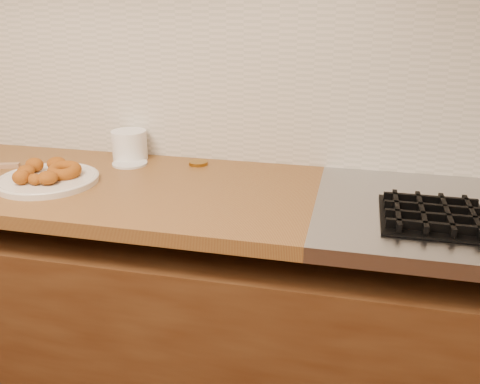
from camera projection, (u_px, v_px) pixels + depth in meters
name	position (u px, v px, depth m)	size (l,w,h in m)	color
wall_back	(178.00, 22.00, 1.65)	(4.00, 0.02, 2.70)	tan
base_cabinet	(159.00, 327.00, 1.71)	(3.60, 0.60, 0.77)	#53341A
backsplash	(178.00, 70.00, 1.69)	(3.60, 0.02, 0.60)	beige
donut_plate	(48.00, 180.00, 1.53)	(0.30, 0.30, 0.02)	beige
ring_donut	(64.00, 170.00, 1.53)	(0.10, 0.10, 0.04)	#985C1A
fried_dough_chunks	(39.00, 171.00, 1.52)	(0.17, 0.22, 0.04)	#985C1A
plastic_tub	(130.00, 145.00, 1.75)	(0.12, 0.12, 0.10)	white
tub_lid	(130.00, 163.00, 1.70)	(0.12, 0.12, 0.01)	silver
brass_jar_lid	(198.00, 163.00, 1.70)	(0.06, 0.06, 0.01)	olive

